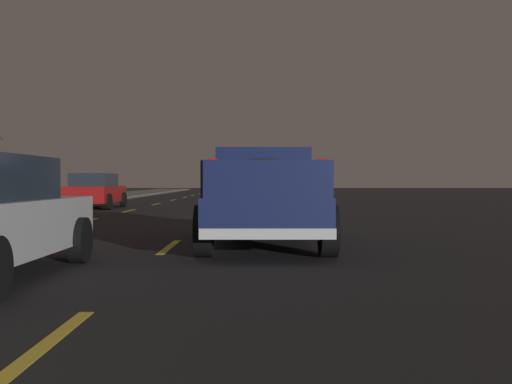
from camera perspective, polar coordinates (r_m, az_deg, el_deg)
The scene contains 5 objects.
ground at distance 28.56m, azimuth -6.88°, elevation -1.39°, with size 144.00×144.00×0.00m, color black.
sidewalk_shoulder at distance 30.34m, azimuth -21.00°, elevation -1.20°, with size 108.00×4.00×0.12m, color slate.
lane_markings at distance 32.33m, azimuth -11.65°, elevation -1.11°, with size 108.00×7.04×0.01m.
pickup_truck at distance 11.59m, azimuth 0.73°, elevation -0.14°, with size 5.43×2.29×1.87m.
sedan_red at distance 27.79m, azimuth -14.80°, elevation 0.13°, with size 4.41×2.04×1.54m.
Camera 1 is at (-1.34, -3.30, 1.23)m, focal length 42.77 mm.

